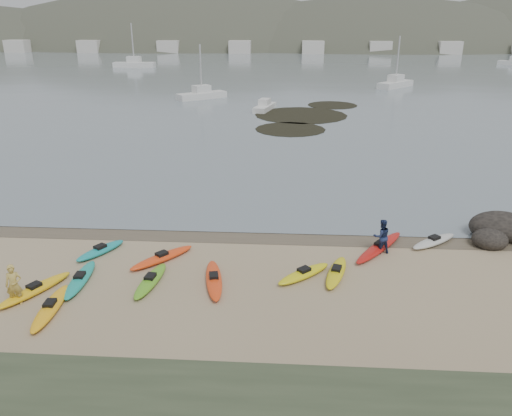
{
  "coord_description": "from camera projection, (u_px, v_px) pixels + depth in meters",
  "views": [
    {
      "loc": [
        1.59,
        -25.06,
        11.13
      ],
      "look_at": [
        0.0,
        0.0,
        1.5
      ],
      "focal_mm": 35.0,
      "sensor_mm": 36.0,
      "label": 1
    }
  ],
  "objects": [
    {
      "name": "person_west",
      "position": [
        14.0,
        285.0,
        20.4
      ],
      "size": [
        0.75,
        0.6,
        1.78
      ],
      "primitive_type": "imported",
      "rotation": [
        0.0,
        0.0,
        0.31
      ],
      "color": "tan",
      "rests_on": "ground"
    },
    {
      "name": "kelp_mats",
      "position": [
        306.0,
        116.0,
        59.78
      ],
      "size": [
        13.28,
        22.88,
        0.04
      ],
      "color": "black",
      "rests_on": "water"
    },
    {
      "name": "moored_boats",
      "position": [
        288.0,
        73.0,
        100.63
      ],
      "size": [
        101.07,
        74.17,
        1.35
      ],
      "color": "silver",
      "rests_on": "ground"
    },
    {
      "name": "far_town",
      "position": [
        303.0,
        47.0,
        161.48
      ],
      "size": [
        199.0,
        5.0,
        4.0
      ],
      "color": "beige",
      "rests_on": "ground"
    },
    {
      "name": "person_east",
      "position": [
        382.0,
        236.0,
        24.89
      ],
      "size": [
        1.0,
        0.86,
        1.79
      ],
      "primitive_type": "imported",
      "rotation": [
        0.0,
        0.0,
        3.38
      ],
      "color": "navy",
      "rests_on": "ground"
    },
    {
      "name": "kayaks",
      "position": [
        214.0,
        269.0,
        23.17
      ],
      "size": [
        21.14,
        10.57,
        0.34
      ],
      "color": "yellow",
      "rests_on": "ground"
    },
    {
      "name": "ground",
      "position": [
        256.0,
        233.0,
        27.43
      ],
      "size": [
        600.0,
        600.0,
        0.0
      ],
      "primitive_type": "plane",
      "color": "tan",
      "rests_on": "ground"
    },
    {
      "name": "far_hills",
      "position": [
        377.0,
        85.0,
        211.56
      ],
      "size": [
        550.0,
        135.0,
        80.0
      ],
      "color": "#384235",
      "rests_on": "ground"
    },
    {
      "name": "water",
      "position": [
        287.0,
        36.0,
        306.98
      ],
      "size": [
        1200.0,
        1200.0,
        0.0
      ],
      "primitive_type": "plane",
      "color": "slate",
      "rests_on": "ground"
    },
    {
      "name": "wet_sand",
      "position": [
        256.0,
        236.0,
        27.15
      ],
      "size": [
        60.0,
        60.0,
        0.0
      ],
      "primitive_type": "plane",
      "color": "brown",
      "rests_on": "ground"
    }
  ]
}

